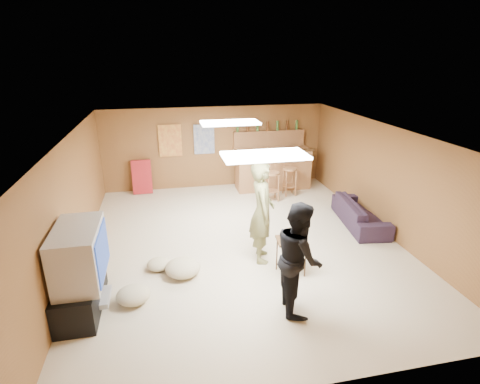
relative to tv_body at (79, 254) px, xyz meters
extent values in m
plane|color=beige|center=(2.65, 1.50, -0.90)|extent=(7.00, 7.00, 0.00)
cube|color=silver|center=(2.65, 1.50, 1.30)|extent=(6.00, 7.00, 0.02)
cube|color=brown|center=(2.65, 5.00, 0.20)|extent=(6.00, 0.02, 2.20)
cube|color=brown|center=(2.65, -2.00, 0.20)|extent=(6.00, 0.02, 2.20)
cube|color=brown|center=(-0.35, 1.50, 0.20)|extent=(0.02, 7.00, 2.20)
cube|color=brown|center=(5.65, 1.50, 0.20)|extent=(0.02, 7.00, 2.20)
cube|color=black|center=(-0.07, 0.00, -0.65)|extent=(0.55, 1.30, 0.50)
cube|color=#B2B2B7|center=(0.15, 0.00, -0.75)|extent=(0.35, 0.50, 0.08)
cube|color=#B2B2B7|center=(0.00, 0.00, 0.00)|extent=(0.60, 1.10, 0.80)
cube|color=navy|center=(0.31, 0.00, 0.00)|extent=(0.02, 0.95, 0.65)
cube|color=#915D34|center=(4.15, 4.45, -0.35)|extent=(2.00, 0.60, 1.10)
cube|color=#3C2613|center=(4.15, 4.20, 0.20)|extent=(2.10, 0.12, 0.05)
cube|color=#915D34|center=(4.15, 4.90, 0.60)|extent=(2.00, 0.18, 0.05)
cube|color=#915D34|center=(4.15, 4.92, 0.30)|extent=(2.00, 0.14, 0.60)
cube|color=#BF3F26|center=(1.45, 4.96, 0.45)|extent=(0.60, 0.03, 0.85)
cube|color=#334C99|center=(2.35, 4.96, 0.45)|extent=(0.55, 0.03, 0.80)
cube|color=red|center=(0.65, 4.80, -0.45)|extent=(0.50, 0.26, 0.91)
cube|color=white|center=(2.65, 0.00, 1.27)|extent=(1.20, 0.60, 0.04)
cube|color=white|center=(2.65, 2.70, 1.27)|extent=(1.20, 0.60, 0.04)
imported|color=olive|center=(2.86, 0.85, 0.02)|extent=(0.54, 0.73, 1.84)
imported|color=black|center=(3.01, -0.59, -0.07)|extent=(0.72, 0.88, 1.65)
imported|color=black|center=(5.35, 1.81, -0.63)|extent=(0.95, 1.90, 0.53)
cube|color=#3C2613|center=(3.23, 0.27, -0.58)|extent=(0.53, 0.44, 0.64)
cylinder|color=#B0280B|center=(3.09, 0.30, -0.20)|extent=(0.09, 0.09, 0.12)
cylinder|color=#B0280B|center=(3.33, 0.21, -0.21)|extent=(0.11, 0.11, 0.12)
cylinder|color=navy|center=(3.35, 0.36, -0.21)|extent=(0.08, 0.08, 0.11)
ellipsoid|color=tan|center=(1.43, 0.60, -0.77)|extent=(0.67, 0.67, 0.27)
ellipsoid|color=tan|center=(1.03, 0.87, -0.81)|extent=(0.50, 0.50, 0.18)
ellipsoid|color=tan|center=(0.65, 0.02, -0.79)|extent=(0.60, 0.60, 0.23)
camera|label=1|loc=(1.25, -4.94, 2.63)|focal=28.00mm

